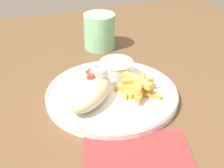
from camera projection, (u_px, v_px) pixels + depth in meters
name	position (u px, v px, depth m)	size (l,w,h in m)	color
table	(118.00, 124.00, 0.73)	(1.15, 1.15, 0.77)	brown
napkin	(137.00, 150.00, 0.52)	(0.20, 0.14, 0.00)	maroon
plate	(112.00, 94.00, 0.66)	(0.28, 0.28, 0.02)	white
pita_sandwich_near	(90.00, 92.00, 0.61)	(0.14, 0.14, 0.06)	beige
pita_sandwich_far	(86.00, 85.00, 0.63)	(0.13, 0.12, 0.06)	beige
fries_pile	(137.00, 87.00, 0.65)	(0.09, 0.12, 0.04)	#E5B251
sauce_ramekin	(116.00, 68.00, 0.70)	(0.08, 0.08, 0.04)	white
water_glass	(99.00, 33.00, 0.86)	(0.09, 0.09, 0.10)	#8CCC93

